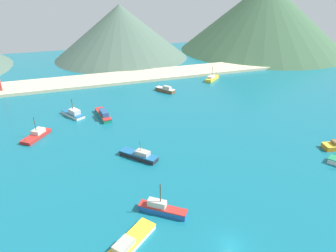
# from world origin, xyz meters

# --- Properties ---
(ground) EXTENTS (260.00, 280.00, 0.50)m
(ground) POSITION_xyz_m (0.00, 30.00, -0.25)
(ground) COLOR #146B7F
(fishing_boat_3) EXTENTS (8.92, 8.09, 5.96)m
(fishing_boat_3) POSITION_xyz_m (38.45, 80.93, 0.88)
(fishing_boat_3) COLOR gold
(fishing_boat_3) RESTS_ON ground
(fishing_boat_4) EXTENTS (7.87, 9.06, 5.94)m
(fishing_boat_4) POSITION_xyz_m (-30.52, 49.84, 0.73)
(fishing_boat_4) COLOR red
(fishing_boat_4) RESTS_ON ground
(fishing_boat_5) EXTENTS (6.28, 8.00, 2.85)m
(fishing_boat_5) POSITION_xyz_m (14.63, 73.51, 0.91)
(fishing_boat_5) COLOR brown
(fishing_boat_5) RESTS_ON ground
(fishing_boat_8) EXTENTS (10.25, 8.83, 1.78)m
(fishing_boat_8) POSITION_xyz_m (-15.32, 5.23, 0.63)
(fishing_boat_8) COLOR silver
(fishing_boat_8) RESTS_ON ground
(fishing_boat_9) EXTENTS (8.21, 6.99, 6.33)m
(fishing_boat_9) POSITION_xyz_m (-7.97, 10.73, 0.95)
(fishing_boat_9) COLOR #1E5BA8
(fishing_boat_9) RESTS_ON ground
(fishing_boat_12) EXTENTS (3.80, 11.41, 2.64)m
(fishing_boat_12) POSITION_xyz_m (-11.50, 57.16, 0.97)
(fishing_boat_12) COLOR #198466
(fishing_boat_12) RESTS_ON ground
(fishing_boat_13) EXTENTS (6.93, 9.32, 5.85)m
(fishing_boat_13) POSITION_xyz_m (-20.23, 61.29, 0.90)
(fishing_boat_13) COLOR silver
(fishing_boat_13) RESTS_ON ground
(fishing_boat_14) EXTENTS (8.38, 9.04, 4.66)m
(fishing_boat_14) POSITION_xyz_m (-7.03, 30.22, 0.81)
(fishing_boat_14) COLOR #232328
(fishing_boat_14) RESTS_ON ground
(beach_strip) EXTENTS (247.00, 17.05, 1.20)m
(beach_strip) POSITION_xyz_m (0.00, 95.85, 0.60)
(beach_strip) COLOR beige
(beach_strip) RESTS_ON ground
(hill_central) EXTENTS (73.36, 73.36, 28.01)m
(hill_central) POSITION_xyz_m (11.17, 138.14, 14.00)
(hill_central) COLOR #4C6656
(hill_central) RESTS_ON ground
(hill_east) EXTENTS (99.33, 99.33, 39.98)m
(hill_east) POSITION_xyz_m (97.09, 129.16, 19.99)
(hill_east) COLOR #3D6042
(hill_east) RESTS_ON ground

